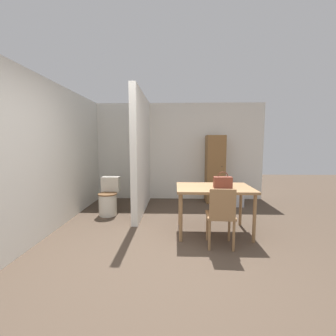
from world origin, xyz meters
TOP-DOWN VIEW (x-y plane):
  - ground_plane at (0.00, 0.00)m, footprint 16.00×16.00m
  - wall_back at (0.00, 3.33)m, footprint 4.82×0.12m
  - wall_left at (-1.97, 1.63)m, footprint 0.12×4.27m
  - partition_wall at (-0.59, 2.24)m, footprint 0.12×2.06m
  - dining_table at (0.76, 0.99)m, footprint 1.21×0.82m
  - wooden_chair at (0.77, 0.46)m, footprint 0.41×0.41m
  - toilet at (-1.25, 1.90)m, footprint 0.38×0.53m
  - handbag at (0.88, 0.89)m, footprint 0.28×0.13m
  - wooden_cabinet at (1.13, 3.01)m, footprint 0.45×0.50m
  - space_heater at (1.57, 2.58)m, footprint 0.31×0.21m

SIDE VIEW (x-z plane):
  - ground_plane at x=0.00m, z-range 0.00..0.00m
  - space_heater at x=1.57m, z-range 0.00..0.47m
  - toilet at x=-1.25m, z-range -0.05..0.71m
  - wooden_chair at x=0.77m, z-range 0.05..0.91m
  - dining_table at x=0.76m, z-range 0.31..1.08m
  - wooden_cabinet at x=1.13m, z-range 0.00..1.67m
  - handbag at x=0.88m, z-range 0.73..0.99m
  - wall_back at x=0.00m, z-range 0.00..2.50m
  - wall_left at x=-1.97m, z-range 0.00..2.50m
  - partition_wall at x=-0.59m, z-range 0.00..2.50m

